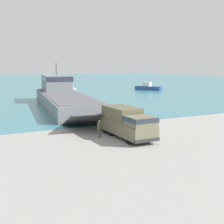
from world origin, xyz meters
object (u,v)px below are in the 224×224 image
(soldier_on_ramp, at_px, (99,128))
(moored_boat_b, at_px, (148,87))
(landing_craft, at_px, (63,96))
(moored_boat_a, at_px, (71,90))
(military_truck, at_px, (128,122))

(soldier_on_ramp, bearing_deg, moored_boat_b, 115.97)
(landing_craft, bearing_deg, soldier_on_ramp, -91.23)
(landing_craft, height_order, moored_boat_b, landing_craft)
(moored_boat_b, bearing_deg, moored_boat_a, -39.66)
(landing_craft, xyz_separation_m, moored_boat_a, (9.63, 23.39, -1.10))
(military_truck, height_order, soldier_on_ramp, military_truck)
(military_truck, distance_m, moored_boat_b, 57.74)
(moored_boat_b, bearing_deg, landing_craft, -0.67)
(military_truck, distance_m, soldier_on_ramp, 2.88)
(military_truck, height_order, moored_boat_b, military_truck)
(military_truck, relative_size, moored_boat_a, 1.32)
(landing_craft, bearing_deg, military_truck, -85.21)
(soldier_on_ramp, relative_size, moored_boat_b, 0.24)
(landing_craft, relative_size, soldier_on_ramp, 20.32)
(landing_craft, distance_m, soldier_on_ramp, 24.62)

